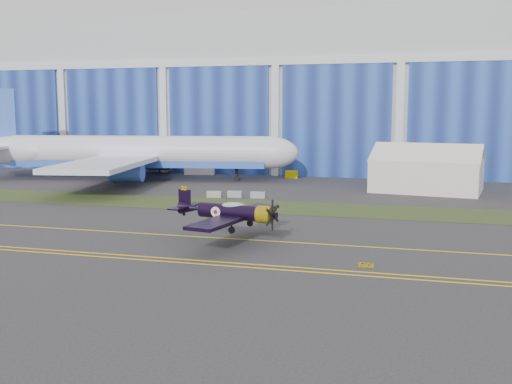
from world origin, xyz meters
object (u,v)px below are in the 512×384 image
(tent, at_px, (427,167))
(shipping_container, at_px, (200,168))
(tug, at_px, (291,174))
(warbird, at_px, (230,212))
(jetliner, at_px, (137,117))

(tent, bearing_deg, shipping_container, 171.14)
(tug, bearing_deg, shipping_container, 167.67)
(warbird, bearing_deg, shipping_container, 123.87)
(tent, relative_size, tug, 7.85)
(warbird, relative_size, jetliner, 0.22)
(tent, height_order, shipping_container, tent)
(warbird, distance_m, tug, 53.02)
(warbird, height_order, shipping_container, warbird)
(tent, bearing_deg, jetliner, -173.78)
(jetliner, bearing_deg, tug, 11.32)
(tent, bearing_deg, tug, 161.99)
(jetliner, xyz_separation_m, tug, (25.03, 9.49, -10.16))
(jetliner, distance_m, tent, 48.65)
(warbird, xyz_separation_m, jetliner, (-30.55, 43.20, 7.92))
(shipping_container, relative_size, tug, 2.58)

